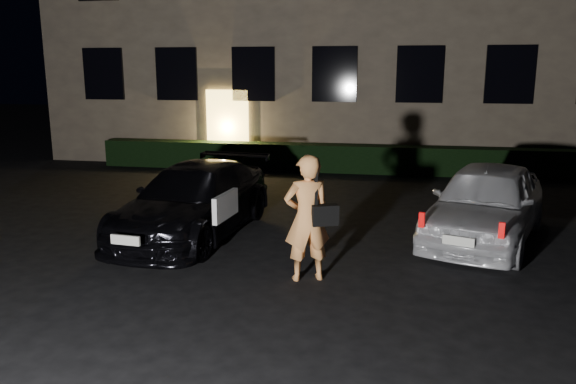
# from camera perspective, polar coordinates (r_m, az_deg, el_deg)

# --- Properties ---
(ground) EXTENTS (80.00, 80.00, 0.00)m
(ground) POSITION_cam_1_polar(r_m,az_deg,el_deg) (7.80, -4.13, -11.50)
(ground) COLOR black
(ground) RESTS_ON ground
(hedge) EXTENTS (15.00, 0.70, 0.85)m
(hedge) POSITION_cam_1_polar(r_m,az_deg,el_deg) (17.71, 4.44, 3.46)
(hedge) COLOR black
(hedge) RESTS_ON ground
(sedan) EXTENTS (2.35, 4.85, 1.35)m
(sedan) POSITION_cam_1_polar(r_m,az_deg,el_deg) (10.99, -9.52, -0.84)
(sedan) COLOR black
(sedan) RESTS_ON ground
(hatch) EXTENTS (3.04, 4.61, 1.46)m
(hatch) POSITION_cam_1_polar(r_m,az_deg,el_deg) (11.05, 19.47, -1.02)
(hatch) COLOR silver
(hatch) RESTS_ON ground
(man) EXTENTS (0.90, 0.69, 1.93)m
(man) POSITION_cam_1_polar(r_m,az_deg,el_deg) (8.43, 2.01, -2.65)
(man) COLOR #F59D53
(man) RESTS_ON ground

